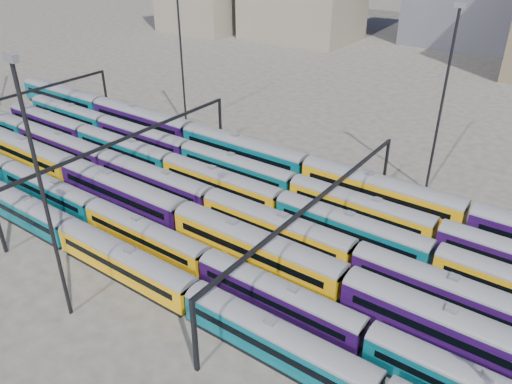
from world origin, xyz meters
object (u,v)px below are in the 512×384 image
Objects in this scene: rake_0 at (277,338)px; rake_2 at (256,245)px; rake_1 at (206,261)px; mast_2 at (42,190)px.

rake_2 is at bearing 133.37° from rake_0.
rake_1 is at bearing 158.12° from rake_0.
rake_1 is 18.27m from mast_2.
rake_1 is at bearing -120.98° from rake_2.
mast_2 is at bearing -160.64° from rake_0.
rake_2 is 22.86m from mast_2.
mast_2 is (-19.92, -7.00, 11.46)m from rake_0.
rake_1 is 4.34× the size of mast_2.
rake_2 is (3.00, 5.00, 0.45)m from rake_1.
rake_2 is (-9.45, 10.00, 0.33)m from rake_0.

